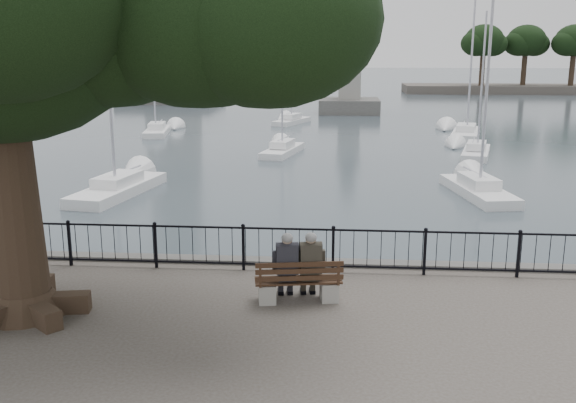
# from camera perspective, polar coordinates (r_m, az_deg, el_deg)

# --- Properties ---
(harbor) EXTENTS (260.00, 260.00, 1.20)m
(harbor) POSITION_cam_1_polar(r_m,az_deg,el_deg) (15.07, 0.15, -7.35)
(harbor) COLOR #4F4D4A
(harbor) RESTS_ON ground
(railing) EXTENTS (22.06, 0.06, 1.00)m
(railing) POSITION_cam_1_polar(r_m,az_deg,el_deg) (14.25, 0.00, -4.08)
(railing) COLOR black
(railing) RESTS_ON ground
(bench) EXTENTS (1.76, 0.78, 0.89)m
(bench) POSITION_cam_1_polar(r_m,az_deg,el_deg) (12.65, 0.94, -7.57)
(bench) COLOR gray
(bench) RESTS_ON ground
(person_left) EXTENTS (0.47, 0.75, 1.42)m
(person_left) POSITION_cam_1_polar(r_m,az_deg,el_deg) (12.60, -0.12, -6.00)
(person_left) COLOR black
(person_left) RESTS_ON ground
(person_right) EXTENTS (0.47, 0.75, 1.42)m
(person_right) POSITION_cam_1_polar(r_m,az_deg,el_deg) (12.64, 1.95, -5.94)
(person_right) COLOR #29261F
(person_right) RESTS_ON ground
(lion_monument) EXTENTS (5.58, 5.58, 8.33)m
(lion_monument) POSITION_cam_1_polar(r_m,az_deg,el_deg) (61.12, 5.48, 9.78)
(lion_monument) COLOR #4F4D4A
(lion_monument) RESTS_ON ground
(sailboat_a) EXTENTS (2.56, 6.05, 10.29)m
(sailboat_a) POSITION_cam_1_polar(r_m,az_deg,el_deg) (27.27, -14.85, 1.21)
(sailboat_a) COLOR white
(sailboat_a) RESTS_ON ground
(sailboat_b) EXTENTS (2.27, 4.96, 10.78)m
(sailboat_b) POSITION_cam_1_polar(r_m,az_deg,el_deg) (36.70, -0.48, 4.76)
(sailboat_b) COLOR white
(sailboat_b) RESTS_ON ground
(sailboat_c) EXTENTS (2.36, 5.51, 9.56)m
(sailboat_c) POSITION_cam_1_polar(r_m,az_deg,el_deg) (27.30, 16.55, 1.11)
(sailboat_c) COLOR white
(sailboat_c) RESTS_ON ground
(sailboat_d) EXTENTS (2.51, 5.05, 7.99)m
(sailboat_d) POSITION_cam_1_polar(r_m,az_deg,el_deg) (37.52, 16.38, 4.31)
(sailboat_d) COLOR white
(sailboat_d) RESTS_ON ground
(sailboat_e) EXTENTS (2.28, 5.37, 11.54)m
(sailboat_e) POSITION_cam_1_polar(r_m,az_deg,el_deg) (46.29, -11.57, 6.30)
(sailboat_e) COLOR white
(sailboat_e) RESTS_ON ground
(sailboat_g) EXTENTS (3.02, 6.17, 10.46)m
(sailboat_g) POSITION_cam_1_polar(r_m,az_deg,el_deg) (45.73, 15.53, 5.94)
(sailboat_g) COLOR white
(sailboat_g) RESTS_ON ground
(sailboat_h) EXTENTS (2.93, 4.91, 10.67)m
(sailboat_h) POSITION_cam_1_polar(r_m,az_deg,el_deg) (51.96, 0.33, 7.30)
(sailboat_h) COLOR white
(sailboat_h) RESTS_ON ground
(far_shore) EXTENTS (30.00, 8.60, 9.18)m
(far_shore) POSITION_cam_1_polar(r_m,az_deg,el_deg) (93.78, 20.08, 11.47)
(far_shore) COLOR #463F38
(far_shore) RESTS_ON ground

